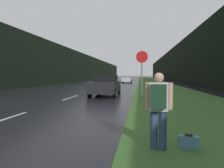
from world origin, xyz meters
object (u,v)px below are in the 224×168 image
at_px(stop_sign, 142,70).
at_px(suitcase, 188,143).
at_px(hitchhiker_with_backpack, 159,106).
at_px(car_passing_near, 106,85).
at_px(car_oncoming, 112,78).
at_px(car_passing_far, 127,79).

bearing_deg(stop_sign, suitcase, -83.41).
distance_m(hitchhiker_with_backpack, suitcase, 1.00).
distance_m(car_passing_near, car_oncoming, 34.47).
height_order(hitchhiker_with_backpack, car_passing_near, hitchhiker_with_backpack).
height_order(stop_sign, suitcase, stop_sign).
height_order(car_passing_near, car_oncoming, car_passing_near).
bearing_deg(car_oncoming, hitchhiker_with_backpack, -80.91).
relative_size(hitchhiker_with_backpack, car_passing_near, 0.34).
relative_size(hitchhiker_with_backpack, suitcase, 3.79).
distance_m(hitchhiker_with_backpack, car_passing_near, 11.22).
bearing_deg(suitcase, car_passing_far, 101.61).
relative_size(car_passing_near, car_passing_far, 0.99).
distance_m(car_passing_near, car_passing_far, 24.85).
distance_m(stop_sign, car_passing_near, 4.13).
bearing_deg(hitchhiker_with_backpack, suitcase, 16.74).
xyz_separation_m(car_passing_far, car_oncoming, (-4.24, 9.36, -0.03)).
xyz_separation_m(hitchhiker_with_backpack, car_passing_far, (-2.96, 35.67, -0.19)).
height_order(suitcase, car_passing_near, car_passing_near).
xyz_separation_m(suitcase, car_passing_far, (-3.59, 35.55, 0.59)).
xyz_separation_m(stop_sign, hitchhiker_with_backpack, (0.27, -7.87, -0.91)).
distance_m(stop_sign, car_passing_far, 27.95).
xyz_separation_m(stop_sign, suitcase, (0.90, -7.75, -1.69)).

